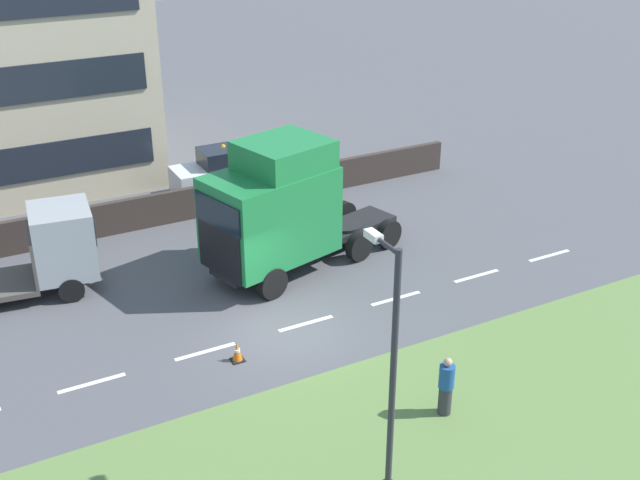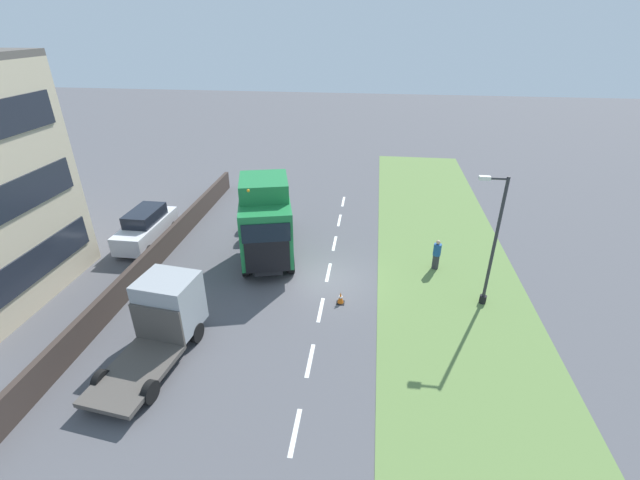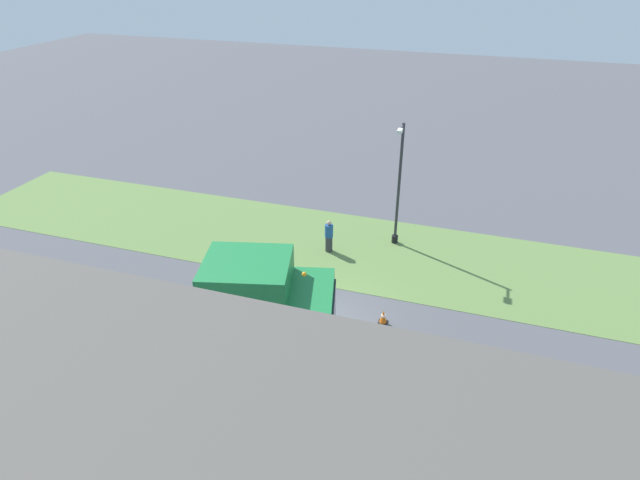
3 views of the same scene
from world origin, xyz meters
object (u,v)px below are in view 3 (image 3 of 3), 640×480
object	(u,v)px
lorry_cab	(260,322)
flatbed_truck	(468,453)
pedestrian	(329,237)
lamp_post	(398,191)
traffic_cone_lead	(383,317)

from	to	relation	value
lorry_cab	flatbed_truck	xyz separation A→B (m)	(2.35, 6.84, -0.84)
lorry_cab	pedestrian	world-z (taller)	lorry_cab
flatbed_truck	lamp_post	xyz separation A→B (m)	(-12.83, -4.42, 1.34)
flatbed_truck	pedestrian	size ratio (longest dim) A/B	3.37
lorry_cab	flatbed_truck	distance (m)	7.29
lamp_post	traffic_cone_lead	xyz separation A→B (m)	(6.33, 0.83, -2.52)
flatbed_truck	lamp_post	world-z (taller)	lamp_post
flatbed_truck	traffic_cone_lead	bearing A→B (deg)	36.00
lorry_cab	traffic_cone_lead	bearing A→B (deg)	127.32
flatbed_truck	lamp_post	size ratio (longest dim) A/B	0.91
flatbed_truck	pedestrian	bearing A→B (deg)	40.24
traffic_cone_lead	pedestrian	bearing A→B (deg)	-141.50
lorry_cab	pedestrian	size ratio (longest dim) A/B	4.69
flatbed_truck	traffic_cone_lead	xyz separation A→B (m)	(-6.50, -3.59, -1.17)
lorry_cab	lamp_post	bearing A→B (deg)	152.40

